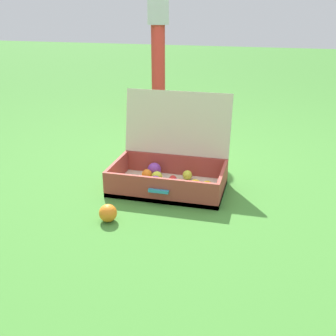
% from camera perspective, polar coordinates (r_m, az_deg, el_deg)
% --- Properties ---
extents(ground_plane, '(16.00, 16.00, 0.00)m').
position_cam_1_polar(ground_plane, '(2.44, 2.46, -2.48)').
color(ground_plane, '#3D7A2D').
extents(open_suitcase, '(0.64, 0.48, 0.52)m').
position_cam_1_polar(open_suitcase, '(2.40, 0.25, 0.06)').
color(open_suitcase, beige).
rests_on(open_suitcase, ground).
extents(stray_ball_on_grass, '(0.09, 0.09, 0.09)m').
position_cam_1_polar(stray_ball_on_grass, '(2.07, -8.24, -6.14)').
color(stray_ball_on_grass, orange).
rests_on(stray_ball_on_grass, ground).
extents(bystander_person, '(0.27, 0.36, 1.67)m').
position_cam_1_polar(bystander_person, '(3.89, -1.44, 21.30)').
color(bystander_person, red).
rests_on(bystander_person, ground).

